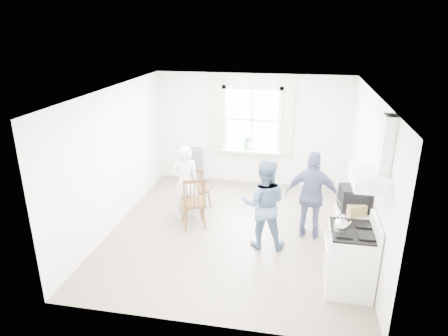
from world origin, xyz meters
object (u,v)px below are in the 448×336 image
person_mid (264,204)px  person_right (312,196)px  low_cabinet (350,237)px  windsor_chair_a (194,198)px  stereo_stack (354,198)px  windsor_chair_b (196,184)px  gas_stove (350,259)px  person_left (185,183)px

person_mid → person_right: bearing=-153.3°
low_cabinet → windsor_chair_a: bearing=167.3°
low_cabinet → windsor_chair_a: 2.80m
person_mid → low_cabinet: bearing=167.0°
stereo_stack → windsor_chair_b: 3.17m
low_cabinet → stereo_stack: bearing=87.1°
gas_stove → windsor_chair_b: gas_stove is taller
gas_stove → low_cabinet: gas_stove is taller
person_right → stereo_stack: bearing=141.7°
windsor_chair_b → person_right: (2.26, -0.62, 0.21)m
windsor_chair_b → person_left: person_left is taller
gas_stove → low_cabinet: size_ratio=1.24×
stereo_stack → person_left: size_ratio=0.31×
low_cabinet → person_mid: (-1.41, 0.25, 0.33)m
windsor_chair_b → person_right: person_right is taller
gas_stove → windsor_chair_a: gas_stove is taller
windsor_chair_a → windsor_chair_b: windsor_chair_a is taller
stereo_stack → windsor_chair_a: size_ratio=0.45×
low_cabinet → windsor_chair_b: bearing=155.1°
stereo_stack → windsor_chair_b: size_ratio=0.48×
person_right → low_cabinet: bearing=138.2°
windsor_chair_b → gas_stove: bearing=-36.0°
person_left → low_cabinet: bearing=136.8°
windsor_chair_a → person_left: (-0.28, 0.40, 0.12)m
person_right → gas_stove: bearing=118.4°
low_cabinet → stereo_stack: 0.64m
windsor_chair_a → person_left: bearing=125.5°
gas_stove → person_left: bearing=149.8°
low_cabinet → person_left: person_left is taller
low_cabinet → windsor_chair_a: windsor_chair_a is taller
windsor_chair_a → person_right: (2.12, 0.09, 0.18)m
stereo_stack → windsor_chair_a: stereo_stack is taller
windsor_chair_a → person_right: 2.13m
windsor_chair_b → person_left: (-0.14, -0.32, 0.15)m
low_cabinet → person_right: person_right is taller
windsor_chair_a → person_mid: (1.32, -0.37, 0.15)m
person_mid → windsor_chair_a: bearing=-18.6°
stereo_stack → low_cabinet: bearing=-92.9°
low_cabinet → windsor_chair_a: size_ratio=0.87×
windsor_chair_a → windsor_chair_b: size_ratio=1.05×
windsor_chair_a → person_left: person_left is taller
stereo_stack → person_right: 0.92m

